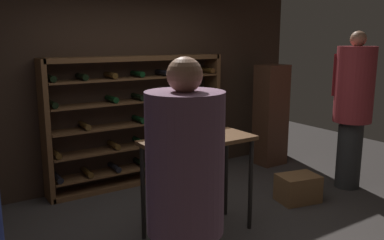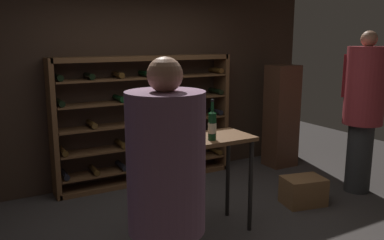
% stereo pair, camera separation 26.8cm
% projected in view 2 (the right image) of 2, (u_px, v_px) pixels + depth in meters
% --- Properties ---
extents(ground_plane, '(9.87, 9.87, 0.00)m').
position_uv_depth(ground_plane, '(206.00, 232.00, 4.09)').
color(ground_plane, '#383330').
extents(back_wall, '(5.68, 0.10, 2.80)m').
position_uv_depth(back_wall, '(133.00, 80.00, 5.47)').
color(back_wall, '#332319').
rests_on(back_wall, ground).
extents(wine_rack, '(2.50, 0.32, 1.73)m').
position_uv_depth(wine_rack, '(147.00, 120.00, 5.44)').
color(wine_rack, brown).
rests_on(wine_rack, ground).
extents(tasting_table, '(1.12, 0.51, 1.00)m').
position_uv_depth(tasting_table, '(197.00, 153.00, 3.91)').
color(tasting_table, brown).
rests_on(tasting_table, ground).
extents(person_guest_blue_shirt, '(0.48, 0.48, 2.04)m').
position_uv_depth(person_guest_blue_shirt, '(363.00, 105.00, 5.00)').
color(person_guest_blue_shirt, '#2D2D2D').
rests_on(person_guest_blue_shirt, ground).
extents(person_host_in_suit, '(0.47, 0.47, 1.85)m').
position_uv_depth(person_host_in_suit, '(166.00, 195.00, 2.42)').
color(person_host_in_suit, black).
rests_on(person_host_in_suit, ground).
extents(wine_crate, '(0.54, 0.43, 0.33)m').
position_uv_depth(wine_crate, '(303.00, 191.00, 4.77)').
color(wine_crate, brown).
rests_on(wine_crate, ground).
extents(display_cabinet, '(0.44, 0.36, 1.56)m').
position_uv_depth(display_cabinet, '(281.00, 116.00, 6.14)').
color(display_cabinet, '#4C2D1E').
rests_on(display_cabinet, ground).
extents(wine_bottle_amber_reserve, '(0.08, 0.08, 0.39)m').
position_uv_depth(wine_bottle_amber_reserve, '(212.00, 125.00, 3.79)').
color(wine_bottle_amber_reserve, black).
rests_on(wine_bottle_amber_reserve, tasting_table).
extents(wine_bottle_green_slim, '(0.08, 0.08, 0.37)m').
position_uv_depth(wine_bottle_green_slim, '(150.00, 128.00, 3.72)').
color(wine_bottle_green_slim, black).
rests_on(wine_bottle_green_slim, tasting_table).
extents(wine_bottle_red_label, '(0.07, 0.07, 0.38)m').
position_uv_depth(wine_bottle_red_label, '(179.00, 125.00, 3.85)').
color(wine_bottle_red_label, black).
rests_on(wine_bottle_red_label, tasting_table).
extents(wine_glass_stemmed_left, '(0.07, 0.07, 0.16)m').
position_uv_depth(wine_glass_stemmed_left, '(167.00, 129.00, 3.77)').
color(wine_glass_stemmed_left, silver).
rests_on(wine_glass_stemmed_left, tasting_table).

